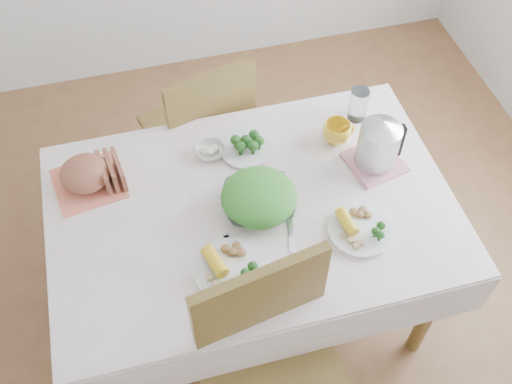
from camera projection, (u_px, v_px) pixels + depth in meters
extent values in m
plane|color=brown|center=(253.00, 302.00, 2.82)|extent=(3.60, 3.60, 0.00)
cube|color=brown|center=(253.00, 261.00, 2.53)|extent=(1.40, 0.90, 0.75)
cube|color=white|center=(252.00, 208.00, 2.23)|extent=(1.50, 1.00, 0.01)
cube|color=brown|center=(197.00, 130.00, 2.87)|extent=(0.53, 0.53, 0.96)
imported|color=white|center=(259.00, 202.00, 2.19)|extent=(0.29, 0.29, 0.06)
cylinder|color=white|center=(231.00, 270.00, 2.04)|extent=(0.27, 0.27, 0.02)
cylinder|color=white|center=(360.00, 230.00, 2.14)|extent=(0.28, 0.28, 0.02)
cylinder|color=beige|center=(246.00, 149.00, 2.38)|extent=(0.25, 0.25, 0.02)
cube|color=#F57759|center=(89.00, 183.00, 2.29)|extent=(0.29, 0.29, 0.00)
ellipsoid|color=brown|center=(85.00, 174.00, 2.24)|extent=(0.23, 0.23, 0.12)
imported|color=white|center=(210.00, 151.00, 2.37)|extent=(0.12, 0.12, 0.04)
imported|color=yellow|center=(337.00, 132.00, 2.39)|extent=(0.12, 0.12, 0.09)
cylinder|color=white|center=(358.00, 106.00, 2.46)|extent=(0.08, 0.08, 0.15)
cube|color=pink|center=(374.00, 162.00, 2.34)|extent=(0.24, 0.24, 0.02)
cylinder|color=#B2B5BA|center=(379.00, 143.00, 2.25)|extent=(0.21, 0.21, 0.22)
cube|color=silver|center=(233.00, 254.00, 2.09)|extent=(0.03, 0.16, 0.00)
cube|color=silver|center=(291.00, 232.00, 2.15)|extent=(0.06, 0.18, 0.00)
cube|color=silver|center=(280.00, 284.00, 2.02)|extent=(0.20, 0.05, 0.00)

